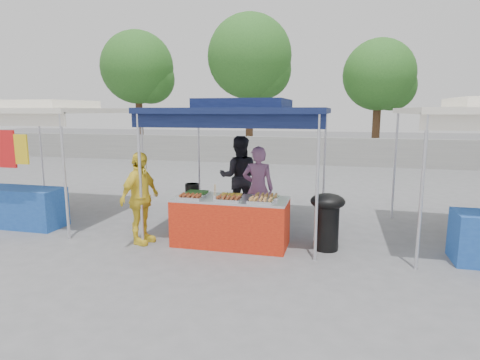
% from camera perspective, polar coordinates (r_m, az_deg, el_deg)
% --- Properties ---
extents(ground_plane, '(80.00, 80.00, 0.00)m').
position_cam_1_polar(ground_plane, '(7.31, -1.14, -8.93)').
color(ground_plane, slate).
extents(back_wall, '(40.00, 0.25, 1.20)m').
position_cam_1_polar(back_wall, '(17.86, 8.04, 4.13)').
color(back_wall, gray).
rests_on(back_wall, ground_plane).
extents(main_canopy, '(3.20, 3.20, 2.57)m').
position_cam_1_polar(main_canopy, '(7.86, 0.65, 9.98)').
color(main_canopy, silver).
rests_on(main_canopy, ground_plane).
extents(neighbor_stall_left, '(3.20, 3.20, 2.57)m').
position_cam_1_polar(neighbor_stall_left, '(9.64, -27.07, 4.30)').
color(neighbor_stall_left, silver).
rests_on(neighbor_stall_left, ground_plane).
extents(tree_0, '(3.76, 3.75, 6.45)m').
position_cam_1_polar(tree_0, '(22.27, -13.97, 14.87)').
color(tree_0, '#4A301C').
rests_on(tree_0, ground_plane).
extents(tree_1, '(4.02, 4.02, 6.91)m').
position_cam_1_polar(tree_1, '(20.02, 1.83, 16.66)').
color(tree_1, '#4A301C').
rests_on(tree_1, ground_plane).
extents(tree_2, '(3.35, 3.26, 5.61)m').
position_cam_1_polar(tree_2, '(20.10, 19.56, 13.52)').
color(tree_2, '#4A301C').
rests_on(tree_2, ground_plane).
extents(vendor_table, '(2.00, 0.80, 0.85)m').
position_cam_1_polar(vendor_table, '(7.09, -1.36, -5.93)').
color(vendor_table, red).
rests_on(vendor_table, ground_plane).
extents(food_tray_fl, '(0.42, 0.30, 0.07)m').
position_cam_1_polar(food_tray_fl, '(6.95, -7.02, -2.42)').
color(food_tray_fl, white).
rests_on(food_tray_fl, vendor_table).
extents(food_tray_fm, '(0.42, 0.30, 0.07)m').
position_cam_1_polar(food_tray_fm, '(6.75, -1.64, -2.73)').
color(food_tray_fm, white).
rests_on(food_tray_fm, vendor_table).
extents(food_tray_fr, '(0.42, 0.30, 0.07)m').
position_cam_1_polar(food_tray_fr, '(6.62, 2.96, -2.97)').
color(food_tray_fr, white).
rests_on(food_tray_fr, vendor_table).
extents(food_tray_bl, '(0.42, 0.30, 0.07)m').
position_cam_1_polar(food_tray_bl, '(7.25, -6.12, -1.89)').
color(food_tray_bl, white).
rests_on(food_tray_bl, vendor_table).
extents(food_tray_bm, '(0.42, 0.30, 0.07)m').
position_cam_1_polar(food_tray_bm, '(7.03, -1.26, -2.20)').
color(food_tray_bm, white).
rests_on(food_tray_bm, vendor_table).
extents(food_tray_br, '(0.42, 0.30, 0.07)m').
position_cam_1_polar(food_tray_br, '(6.93, 3.80, -2.41)').
color(food_tray_br, white).
rests_on(food_tray_br, vendor_table).
extents(cooking_pot, '(0.26, 0.26, 0.15)m').
position_cam_1_polar(cooking_pot, '(7.57, -6.83, -1.09)').
color(cooking_pot, black).
rests_on(cooking_pot, vendor_table).
extents(skewer_cup, '(0.08, 0.08, 0.10)m').
position_cam_1_polar(skewer_cup, '(6.75, -3.56, -2.62)').
color(skewer_cup, silver).
rests_on(skewer_cup, vendor_table).
extents(wok_burner, '(0.58, 0.58, 0.98)m').
position_cam_1_polar(wok_burner, '(6.97, 12.28, -5.09)').
color(wok_burner, black).
rests_on(wok_burner, ground_plane).
extents(crate_left, '(0.47, 0.33, 0.28)m').
position_cam_1_polar(crate_left, '(7.73, -2.46, -6.78)').
color(crate_left, '#173ABB').
rests_on(crate_left, ground_plane).
extents(crate_right, '(0.51, 0.36, 0.31)m').
position_cam_1_polar(crate_right, '(7.59, 3.01, -7.02)').
color(crate_right, '#173ABB').
rests_on(crate_right, ground_plane).
extents(crate_stacked, '(0.50, 0.35, 0.30)m').
position_cam_1_polar(crate_stacked, '(7.50, 3.03, -4.81)').
color(crate_stacked, '#173ABB').
rests_on(crate_stacked, crate_right).
extents(vendor_woman, '(0.64, 0.45, 1.68)m').
position_cam_1_polar(vendor_woman, '(7.87, 2.57, -1.25)').
color(vendor_woman, '#9E6490').
rests_on(vendor_woman, ground_plane).
extents(helper_man, '(1.01, 0.87, 1.81)m').
position_cam_1_polar(helper_man, '(8.90, -0.14, 0.48)').
color(helper_man, '#222228').
rests_on(helper_man, ground_plane).
extents(customer_person, '(0.59, 1.03, 1.65)m').
position_cam_1_polar(customer_person, '(7.30, -14.02, -2.54)').
color(customer_person, yellow).
rests_on(customer_person, ground_plane).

